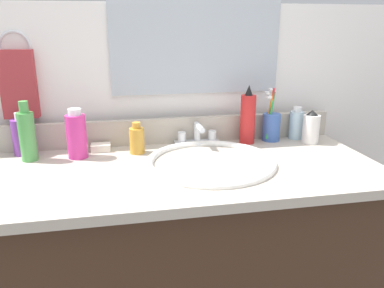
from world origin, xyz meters
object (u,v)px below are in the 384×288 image
Objects in this scene: faucet at (198,137)px; bottle_spray_red at (248,118)px; bottle_lotion_white at (311,128)px; bottle_oil_amber at (137,140)px; hand_towel at (18,84)px; bottle_soap_pink at (77,135)px; bottle_cream_purple at (22,136)px; bottle_toner_green at (27,135)px; soap_bar at (101,147)px; bottle_gel_clear at (296,124)px; cup_blue_plastic at (271,125)px.

bottle_spray_red is at bearing -2.47° from faucet.
bottle_lotion_white is at bearing -7.63° from faucet.
hand_towel is at bearing 162.43° from bottle_oil_amber.
hand_towel reaches higher than bottle_lotion_white.
faucet is at bearing 7.87° from bottle_soap_pink.
bottle_cream_purple is at bearing 178.67° from bottle_spray_red.
faucet is 0.55m from bottle_toner_green.
bottle_oil_amber is 0.13m from soap_bar.
bottle_gel_clear is 0.71m from soap_bar.
cup_blue_plastic is at bearing 154.92° from bottle_lotion_white.
bottle_cream_purple is (-0.95, 0.00, 0.01)m from bottle_gel_clear.
faucet is at bearing -178.70° from bottle_gel_clear.
faucet is 1.01× the size of bottle_soap_pink.
bottle_spray_red reaches higher than bottle_cream_purple.
bottle_gel_clear is 0.85× the size of bottle_cream_purple.
soap_bar is at bearing 37.58° from bottle_soap_pink.
bottle_lotion_white is 0.23m from bottle_spray_red.
bottle_soap_pink is at bearing -0.29° from bottle_toner_green.
bottle_soap_pink reaches higher than soap_bar.
bottle_toner_green is 0.97× the size of cup_blue_plastic.
cup_blue_plastic is at bearing -178.23° from bottle_gel_clear.
bottle_gel_clear is 0.78m from bottle_soap_pink.
hand_towel is 0.77m from bottle_spray_red.
bottle_toner_green is (0.03, -0.12, -0.14)m from hand_towel.
soap_bar is (-0.61, -0.01, -0.04)m from cup_blue_plastic.
bottle_spray_red is (0.76, -0.07, -0.13)m from hand_towel.
bottle_soap_pink is 1.13× the size of bottle_cream_purple.
bottle_gel_clear is (0.96, -0.06, -0.17)m from hand_towel.
bottle_toner_green is at bearing -64.72° from bottle_cream_purple.
bottle_gel_clear is at bearing -0.08° from bottle_cream_purple.
bottle_toner_green reaches higher than bottle_gel_clear.
bottle_lotion_white reaches higher than soap_bar.
hand_towel is 1.83× the size of bottle_lotion_white.
bottle_spray_red reaches higher than bottle_gel_clear.
hand_towel is at bearing 174.37° from bottle_spray_red.
soap_bar is (-0.33, -0.00, -0.02)m from faucet.
bottle_gel_clear reaches higher than soap_bar.
bottle_spray_red is 1.32× the size of bottle_soap_pink.
hand_towel is 0.19m from bottle_toner_green.
bottle_cream_purple is 0.25m from soap_bar.
bottle_soap_pink is 0.68m from cup_blue_plastic.
bottle_lotion_white is 0.80m from bottle_soap_pink.
bottle_cream_purple is at bearing -85.83° from hand_towel.
bottle_soap_pink is at bearing -34.21° from hand_towel.
bottle_oil_amber is (0.33, 0.01, -0.04)m from bottle_toner_green.
hand_towel reaches higher than soap_bar.
bottle_lotion_white is at bearing -3.97° from soap_bar.
bottle_toner_green is at bearing -176.30° from bottle_spray_red.
cup_blue_plastic is at bearing 0.77° from soap_bar.
bottle_gel_clear is 0.95m from bottle_cream_purple.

